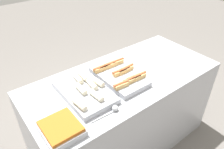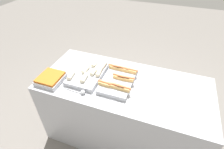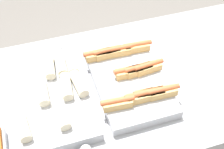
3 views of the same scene
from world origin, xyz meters
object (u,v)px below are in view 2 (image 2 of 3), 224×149
Objects in this scene: tray_hotdogs at (119,79)px; serving_spoon_far at (104,61)px; tray_side_front at (51,79)px; tray_wraps at (89,72)px; serving_spoon_near at (81,92)px.

serving_spoon_far is at bearing 134.46° from tray_hotdogs.
tray_wraps is at bearing 36.01° from tray_side_front.
serving_spoon_near is (0.39, -0.05, -0.02)m from tray_side_front.
serving_spoon_far is at bearing 77.72° from tray_wraps.
tray_wraps reaches higher than serving_spoon_near.
serving_spoon_far is at bearing 53.31° from tray_side_front.
serving_spoon_far is at bearing 89.41° from serving_spoon_near.
tray_hotdogs is 0.41m from serving_spoon_far.
tray_hotdogs is 2.04× the size of serving_spoon_far.
tray_side_front is 1.14× the size of serving_spoon_near.
serving_spoon_far is (-0.29, 0.29, -0.02)m from tray_hotdogs.
tray_hotdogs is at bearing -45.54° from serving_spoon_far.
tray_wraps is at bearing 100.89° from serving_spoon_near.
tray_side_front is 0.39m from serving_spoon_near.
tray_hotdogs reaches higher than tray_wraps.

